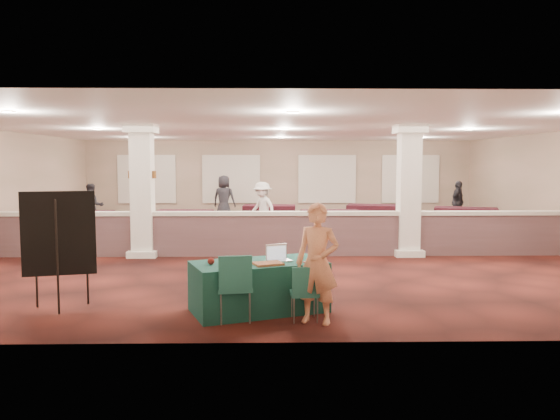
{
  "coord_description": "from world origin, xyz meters",
  "views": [
    {
      "loc": [
        -0.43,
        -14.79,
        2.3
      ],
      "look_at": [
        -0.17,
        -2.0,
        1.18
      ],
      "focal_mm": 35.0,
      "sensor_mm": 36.0,
      "label": 1
    }
  ],
  "objects_px": {
    "far_table_front_center": "(331,222)",
    "attendee_d": "(224,199)",
    "near_table": "(259,286)",
    "far_table_front_right": "(466,220)",
    "attendee_b": "(262,208)",
    "far_table_front_left": "(185,222)",
    "far_table_back_left": "(85,222)",
    "attendee_a": "(92,206)",
    "woman": "(317,263)",
    "far_table_back_center": "(269,216)",
    "attendee_c": "(458,203)",
    "conf_chair_main": "(305,289)",
    "far_table_back_right": "(375,216)",
    "easel_board": "(59,235)",
    "conf_chair_side": "(234,282)"
  },
  "relations": [
    {
      "from": "near_table",
      "to": "conf_chair_side",
      "type": "bearing_deg",
      "value": -140.0
    },
    {
      "from": "woman",
      "to": "far_table_front_left",
      "type": "xyz_separation_m",
      "value": [
        -3.45,
        10.15,
        -0.5
      ]
    },
    {
      "from": "easel_board",
      "to": "far_table_front_left",
      "type": "distance_m",
      "value": 9.4
    },
    {
      "from": "far_table_back_left",
      "to": "attendee_a",
      "type": "relative_size",
      "value": 1.1
    },
    {
      "from": "near_table",
      "to": "far_table_back_center",
      "type": "bearing_deg",
      "value": 68.71
    },
    {
      "from": "near_table",
      "to": "far_table_back_right",
      "type": "xyz_separation_m",
      "value": [
        3.93,
        10.94,
        0.01
      ]
    },
    {
      "from": "far_table_back_center",
      "to": "far_table_front_right",
      "type": "bearing_deg",
      "value": -15.66
    },
    {
      "from": "far_table_front_center",
      "to": "far_table_front_right",
      "type": "distance_m",
      "value": 4.51
    },
    {
      "from": "conf_chair_side",
      "to": "far_table_back_center",
      "type": "relative_size",
      "value": 0.53
    },
    {
      "from": "far_table_front_left",
      "to": "attendee_b",
      "type": "height_order",
      "value": "attendee_b"
    },
    {
      "from": "conf_chair_side",
      "to": "attendee_c",
      "type": "relative_size",
      "value": 0.61
    },
    {
      "from": "attendee_b",
      "to": "woman",
      "type": "bearing_deg",
      "value": -38.47
    },
    {
      "from": "far_table_front_left",
      "to": "attendee_d",
      "type": "distance_m",
      "value": 3.53
    },
    {
      "from": "woman",
      "to": "far_table_back_right",
      "type": "distance_m",
      "value": 12.0
    },
    {
      "from": "far_table_front_center",
      "to": "attendee_a",
      "type": "distance_m",
      "value": 8.19
    },
    {
      "from": "far_table_front_left",
      "to": "attendee_a",
      "type": "distance_m",
      "value": 3.48
    },
    {
      "from": "attendee_a",
      "to": "far_table_back_center",
      "type": "bearing_deg",
      "value": -18.6
    },
    {
      "from": "conf_chair_main",
      "to": "attendee_c",
      "type": "height_order",
      "value": "attendee_c"
    },
    {
      "from": "far_table_back_left",
      "to": "attendee_a",
      "type": "bearing_deg",
      "value": 90.0
    },
    {
      "from": "easel_board",
      "to": "attendee_d",
      "type": "xyz_separation_m",
      "value": [
        1.51,
        12.69,
        -0.28
      ]
    },
    {
      "from": "attendee_b",
      "to": "far_table_front_left",
      "type": "bearing_deg",
      "value": -142.09
    },
    {
      "from": "far_table_front_center",
      "to": "far_table_front_right",
      "type": "bearing_deg",
      "value": 4.26
    },
    {
      "from": "far_table_front_left",
      "to": "far_table_back_right",
      "type": "bearing_deg",
      "value": 12.45
    },
    {
      "from": "far_table_front_right",
      "to": "far_table_back_left",
      "type": "distance_m",
      "value": 12.57
    },
    {
      "from": "far_table_back_center",
      "to": "far_table_back_right",
      "type": "height_order",
      "value": "far_table_back_right"
    },
    {
      "from": "attendee_a",
      "to": "woman",
      "type": "bearing_deg",
      "value": -85.03
    },
    {
      "from": "attendee_d",
      "to": "conf_chair_main",
      "type": "bearing_deg",
      "value": 114.71
    },
    {
      "from": "far_table_front_right",
      "to": "attendee_c",
      "type": "height_order",
      "value": "attendee_c"
    },
    {
      "from": "attendee_a",
      "to": "attendee_b",
      "type": "height_order",
      "value": "attendee_b"
    },
    {
      "from": "far_table_front_right",
      "to": "near_table",
      "type": "bearing_deg",
      "value": -125.03
    },
    {
      "from": "far_table_back_center",
      "to": "attendee_d",
      "type": "height_order",
      "value": "attendee_d"
    },
    {
      "from": "conf_chair_side",
      "to": "woman",
      "type": "height_order",
      "value": "woman"
    },
    {
      "from": "conf_chair_main",
      "to": "far_table_front_right",
      "type": "distance_m",
      "value": 11.72
    },
    {
      "from": "conf_chair_main",
      "to": "far_table_back_left",
      "type": "bearing_deg",
      "value": 119.16
    },
    {
      "from": "far_table_front_right",
      "to": "attendee_c",
      "type": "relative_size",
      "value": 1.23
    },
    {
      "from": "attendee_a",
      "to": "near_table",
      "type": "bearing_deg",
      "value": -86.88
    },
    {
      "from": "conf_chair_side",
      "to": "far_table_front_right",
      "type": "bearing_deg",
      "value": 45.88
    },
    {
      "from": "far_table_back_left",
      "to": "far_table_front_right",
      "type": "bearing_deg",
      "value": -0.91
    },
    {
      "from": "conf_chair_main",
      "to": "far_table_back_center",
      "type": "distance_m",
      "value": 11.91
    },
    {
      "from": "easel_board",
      "to": "far_table_front_left",
      "type": "relative_size",
      "value": 1.03
    },
    {
      "from": "far_table_front_left",
      "to": "attendee_d",
      "type": "relative_size",
      "value": 1.0
    },
    {
      "from": "far_table_front_right",
      "to": "attendee_a",
      "type": "distance_m",
      "value": 12.62
    },
    {
      "from": "far_table_front_center",
      "to": "attendee_d",
      "type": "xyz_separation_m",
      "value": [
        -3.74,
        3.67,
        0.52
      ]
    },
    {
      "from": "near_table",
      "to": "far_table_front_right",
      "type": "height_order",
      "value": "far_table_front_right"
    },
    {
      "from": "far_table_front_center",
      "to": "attendee_b",
      "type": "relative_size",
      "value": 1.11
    },
    {
      "from": "conf_chair_main",
      "to": "far_table_front_left",
      "type": "xyz_separation_m",
      "value": [
        -3.28,
        10.08,
        -0.12
      ]
    },
    {
      "from": "near_table",
      "to": "conf_chair_side",
      "type": "distance_m",
      "value": 0.71
    },
    {
      "from": "far_table_back_center",
      "to": "attendee_d",
      "type": "distance_m",
      "value": 2.38
    },
    {
      "from": "conf_chair_main",
      "to": "far_table_front_center",
      "type": "height_order",
      "value": "conf_chair_main"
    },
    {
      "from": "conf_chair_side",
      "to": "far_table_front_center",
      "type": "bearing_deg",
      "value": 66.27
    }
  ]
}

